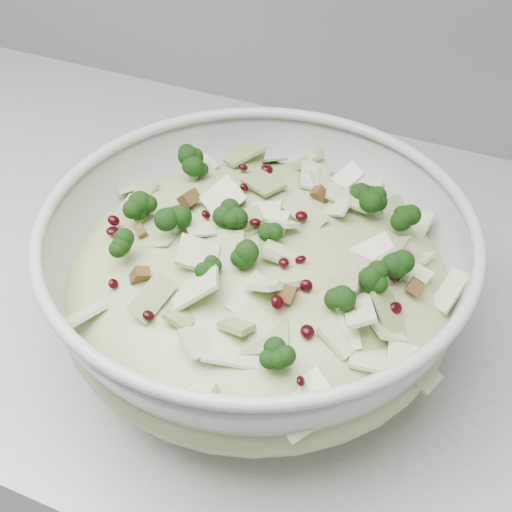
# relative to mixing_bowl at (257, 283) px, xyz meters

# --- Properties ---
(mixing_bowl) EXTENTS (0.43, 0.43, 0.14)m
(mixing_bowl) POSITION_rel_mixing_bowl_xyz_m (0.00, 0.00, 0.00)
(mixing_bowl) COLOR #B2C4B7
(mixing_bowl) RESTS_ON counter
(salad) EXTENTS (0.33, 0.33, 0.14)m
(salad) POSITION_rel_mixing_bowl_xyz_m (0.00, -0.00, 0.02)
(salad) COLOR #A4B47B
(salad) RESTS_ON mixing_bowl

